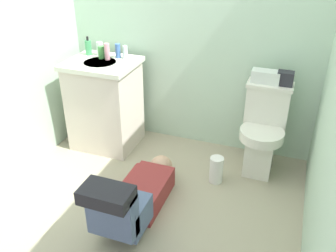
% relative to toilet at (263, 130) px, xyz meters
% --- Properties ---
extents(ground_plane, '(2.75, 3.06, 0.04)m').
position_rel_toilet_xyz_m(ground_plane, '(-0.73, -0.78, -0.39)').
color(ground_plane, tan).
extents(wall_back, '(2.41, 0.08, 2.40)m').
position_rel_toilet_xyz_m(wall_back, '(-0.73, 0.29, 0.83)').
color(wall_back, '#B3D1B6').
rests_on(wall_back, ground_plane).
extents(toilet, '(0.36, 0.46, 0.75)m').
position_rel_toilet_xyz_m(toilet, '(0.00, 0.00, 0.00)').
color(toilet, white).
rests_on(toilet, ground_plane).
extents(vanity_cabinet, '(0.60, 0.52, 0.82)m').
position_rel_toilet_xyz_m(vanity_cabinet, '(-1.42, -0.09, 0.05)').
color(vanity_cabinet, beige).
rests_on(vanity_cabinet, ground_plane).
extents(faucet, '(0.02, 0.02, 0.10)m').
position_rel_toilet_xyz_m(faucet, '(-1.42, 0.06, 0.50)').
color(faucet, silver).
rests_on(faucet, vanity_cabinet).
extents(person_plumber, '(0.39, 1.06, 0.52)m').
position_rel_toilet_xyz_m(person_plumber, '(-0.75, -0.92, -0.19)').
color(person_plumber, maroon).
rests_on(person_plumber, ground_plane).
extents(tissue_box, '(0.22, 0.11, 0.10)m').
position_rel_toilet_xyz_m(tissue_box, '(-0.05, 0.09, 0.43)').
color(tissue_box, silver).
rests_on(tissue_box, toilet).
extents(toiletry_bag, '(0.12, 0.09, 0.11)m').
position_rel_toilet_xyz_m(toiletry_bag, '(0.10, 0.09, 0.44)').
color(toiletry_bag, '#26262D').
rests_on(toiletry_bag, toilet).
extents(soap_dispenser, '(0.06, 0.06, 0.17)m').
position_rel_toilet_xyz_m(soap_dispenser, '(-1.61, 0.04, 0.52)').
color(soap_dispenser, '#469D61').
rests_on(soap_dispenser, vanity_cabinet).
extents(bottle_white, '(0.06, 0.06, 0.12)m').
position_rel_toilet_xyz_m(bottle_white, '(-1.51, 0.07, 0.51)').
color(bottle_white, silver).
rests_on(bottle_white, vanity_cabinet).
extents(bottle_green, '(0.06, 0.06, 0.11)m').
position_rel_toilet_xyz_m(bottle_green, '(-1.45, -0.01, 0.51)').
color(bottle_green, '#4CA34C').
rests_on(bottle_green, vanity_cabinet).
extents(bottle_pink, '(0.05, 0.05, 0.14)m').
position_rel_toilet_xyz_m(bottle_pink, '(-1.39, -0.03, 0.52)').
color(bottle_pink, pink).
rests_on(bottle_pink, vanity_cabinet).
extents(bottle_blue, '(0.05, 0.05, 0.12)m').
position_rel_toilet_xyz_m(bottle_blue, '(-1.32, 0.05, 0.51)').
color(bottle_blue, '#416CB3').
rests_on(bottle_blue, vanity_cabinet).
extents(bottle_clear, '(0.04, 0.04, 0.11)m').
position_rel_toilet_xyz_m(bottle_clear, '(-1.25, 0.05, 0.51)').
color(bottle_clear, silver).
rests_on(bottle_clear, vanity_cabinet).
extents(paper_towel_roll, '(0.11, 0.11, 0.23)m').
position_rel_toilet_xyz_m(paper_towel_roll, '(-0.30, -0.32, -0.25)').
color(paper_towel_roll, white).
rests_on(paper_towel_roll, ground_plane).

